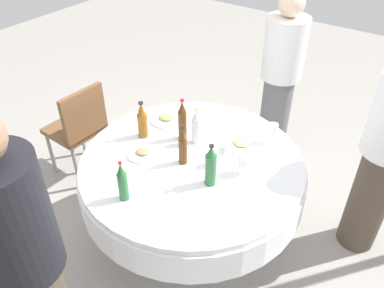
% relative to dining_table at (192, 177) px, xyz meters
% --- Properties ---
extents(ground_plane, '(10.00, 10.00, 0.00)m').
position_rel_dining_table_xyz_m(ground_plane, '(0.00, 0.00, -0.59)').
color(ground_plane, gray).
extents(dining_table, '(1.47, 1.47, 0.74)m').
position_rel_dining_table_xyz_m(dining_table, '(0.00, 0.00, 0.00)').
color(dining_table, white).
rests_on(dining_table, ground_plane).
extents(bottle_brown_south, '(0.06, 0.06, 0.31)m').
position_rel_dining_table_xyz_m(bottle_brown_south, '(0.19, -0.16, 0.29)').
color(bottle_brown_south, '#593314').
rests_on(bottle_brown_south, dining_table).
extents(bottle_brown_mid, '(0.06, 0.06, 0.28)m').
position_rel_dining_table_xyz_m(bottle_brown_mid, '(0.03, 0.05, 0.27)').
color(bottle_brown_mid, '#593314').
rests_on(bottle_brown_mid, dining_table).
extents(bottle_green_far, '(0.06, 0.06, 0.27)m').
position_rel_dining_table_xyz_m(bottle_green_far, '(0.12, 0.50, 0.27)').
color(bottle_green_far, '#2D6B38').
rests_on(bottle_green_far, dining_table).
extents(bottle_clear_rear, '(0.06, 0.06, 0.27)m').
position_rel_dining_table_xyz_m(bottle_clear_rear, '(0.09, -0.17, 0.27)').
color(bottle_clear_rear, silver).
rests_on(bottle_clear_rear, dining_table).
extents(bottle_green_outer, '(0.07, 0.07, 0.28)m').
position_rel_dining_table_xyz_m(bottle_green_outer, '(-0.22, 0.12, 0.28)').
color(bottle_green_outer, '#2D6B38').
rests_on(bottle_green_outer, dining_table).
extents(bottle_amber_right, '(0.07, 0.07, 0.27)m').
position_rel_dining_table_xyz_m(bottle_amber_right, '(0.43, -0.02, 0.27)').
color(bottle_amber_right, '#8C5619').
rests_on(bottle_amber_right, dining_table).
extents(wine_glass_rear, '(0.07, 0.07, 0.14)m').
position_rel_dining_table_xyz_m(wine_glass_rear, '(-0.33, -0.08, 0.24)').
color(wine_glass_rear, white).
rests_on(wine_glass_rear, dining_table).
extents(wine_glass_outer, '(0.06, 0.06, 0.15)m').
position_rel_dining_table_xyz_m(wine_glass_outer, '(-0.34, -0.46, 0.25)').
color(wine_glass_outer, white).
rests_on(wine_glass_outer, dining_table).
extents(wine_glass_right, '(0.07, 0.07, 0.15)m').
position_rel_dining_table_xyz_m(wine_glass_right, '(-0.18, -0.08, 0.26)').
color(wine_glass_right, white).
rests_on(wine_glass_right, dining_table).
extents(plate_left, '(0.21, 0.21, 0.02)m').
position_rel_dining_table_xyz_m(plate_left, '(0.18, -0.50, 0.15)').
color(plate_left, white).
rests_on(plate_left, dining_table).
extents(plate_north, '(0.20, 0.20, 0.04)m').
position_rel_dining_table_xyz_m(plate_north, '(0.29, 0.14, 0.16)').
color(plate_north, white).
rests_on(plate_north, dining_table).
extents(plate_inner, '(0.24, 0.24, 0.04)m').
position_rel_dining_table_xyz_m(plate_inner, '(0.42, -0.27, 0.16)').
color(plate_inner, white).
rests_on(plate_inner, dining_table).
extents(plate_east, '(0.25, 0.25, 0.04)m').
position_rel_dining_table_xyz_m(plate_east, '(-0.18, -0.31, 0.16)').
color(plate_east, white).
rests_on(plate_east, dining_table).
extents(fork_mid, '(0.09, 0.17, 0.00)m').
position_rel_dining_table_xyz_m(fork_mid, '(-0.24, 0.33, 0.15)').
color(fork_mid, silver).
rests_on(fork_mid, dining_table).
extents(person_south, '(0.34, 0.34, 1.52)m').
position_rel_dining_table_xyz_m(person_south, '(-0.02, -1.27, 0.20)').
color(person_south, slate).
rests_on(person_south, ground_plane).
extents(person_mid, '(0.34, 0.34, 1.67)m').
position_rel_dining_table_xyz_m(person_mid, '(0.07, 1.15, 0.28)').
color(person_mid, '#4C3F33').
rests_on(person_mid, ground_plane).
extents(chair_right, '(0.42, 0.42, 0.87)m').
position_rel_dining_table_xyz_m(chair_right, '(1.18, -0.05, -0.08)').
color(chair_right, brown).
rests_on(chair_right, ground_plane).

